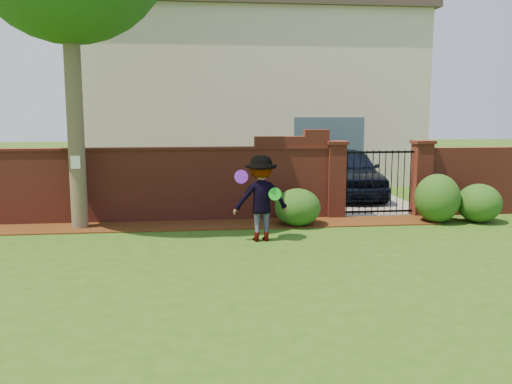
{
  "coord_description": "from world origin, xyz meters",
  "views": [
    {
      "loc": [
        -1.1,
        -8.92,
        2.59
      ],
      "look_at": [
        0.13,
        1.4,
        1.05
      ],
      "focal_mm": 38.24,
      "sensor_mm": 36.0,
      "label": 1
    }
  ],
  "objects": [
    {
      "name": "frisbee_purple",
      "position": [
        -0.13,
        1.67,
        1.32
      ],
      "size": [
        0.27,
        0.09,
        0.27
      ],
      "primitive_type": "cylinder",
      "rotation": [
        1.36,
        0.0,
        -0.03
      ],
      "color": "#681EBC",
      "rests_on": "man"
    },
    {
      "name": "brick_wall",
      "position": [
        -2.01,
        4.0,
        0.93
      ],
      "size": [
        8.7,
        0.31,
        2.16
      ],
      "color": "maroon",
      "rests_on": "ground"
    },
    {
      "name": "paper_notice",
      "position": [
        -3.6,
        3.21,
        1.5
      ],
      "size": [
        0.2,
        0.01,
        0.28
      ],
      "primitive_type": "cube",
      "color": "white",
      "rests_on": "tree"
    },
    {
      "name": "iron_gate",
      "position": [
        3.5,
        4.0,
        0.85
      ],
      "size": [
        1.78,
        0.03,
        1.6
      ],
      "color": "black",
      "rests_on": "ground"
    },
    {
      "name": "ground",
      "position": [
        0.0,
        0.0,
        -0.01
      ],
      "size": [
        80.0,
        80.0,
        0.01
      ],
      "primitive_type": "cube",
      "color": "#284B12",
      "rests_on": "ground"
    },
    {
      "name": "pillar_right",
      "position": [
        4.6,
        4.0,
        0.96
      ],
      "size": [
        0.5,
        0.5,
        1.88
      ],
      "color": "maroon",
      "rests_on": "ground"
    },
    {
      "name": "frisbee_green",
      "position": [
        0.52,
        1.56,
        0.98
      ],
      "size": [
        0.26,
        0.09,
        0.26
      ],
      "primitive_type": "cylinder",
      "rotation": [
        1.43,
        0.0,
        -0.13
      ],
      "color": "green",
      "rests_on": "man"
    },
    {
      "name": "house",
      "position": [
        1.0,
        12.0,
        3.16
      ],
      "size": [
        12.4,
        6.4,
        6.3
      ],
      "color": "beige",
      "rests_on": "ground"
    },
    {
      "name": "shrub_middle",
      "position": [
        4.61,
        3.07,
        0.57
      ],
      "size": [
        1.05,
        1.05,
        1.15
      ],
      "primitive_type": "ellipsoid",
      "color": "#154314",
      "rests_on": "ground"
    },
    {
      "name": "man",
      "position": [
        0.27,
        1.75,
        0.86
      ],
      "size": [
        1.15,
        0.71,
        1.72
      ],
      "primitive_type": "imported",
      "rotation": [
        0.0,
        0.0,
        3.2
      ],
      "color": "gray",
      "rests_on": "ground"
    },
    {
      "name": "shrub_left",
      "position": [
        1.28,
        3.08,
        0.43
      ],
      "size": [
        1.05,
        1.05,
        0.86
      ],
      "primitive_type": "ellipsoid",
      "color": "#154314",
      "rests_on": "ground"
    },
    {
      "name": "brick_wall_return",
      "position": [
        6.6,
        4.0,
        0.85
      ],
      "size": [
        4.0,
        0.25,
        1.7
      ],
      "primitive_type": "cube",
      "color": "maroon",
      "rests_on": "ground"
    },
    {
      "name": "mulch_bed",
      "position": [
        -0.95,
        3.34,
        0.01
      ],
      "size": [
        11.1,
        1.08,
        0.03
      ],
      "primitive_type": "cube",
      "color": "#3B1D0A",
      "rests_on": "ground"
    },
    {
      "name": "driveway",
      "position": [
        3.5,
        8.0,
        0.01
      ],
      "size": [
        3.2,
        8.0,
        0.01
      ],
      "primitive_type": "cube",
      "color": "slate",
      "rests_on": "ground"
    },
    {
      "name": "pillar_left",
      "position": [
        2.4,
        4.0,
        0.96
      ],
      "size": [
        0.5,
        0.5,
        1.88
      ],
      "color": "maroon",
      "rests_on": "ground"
    },
    {
      "name": "shrub_right",
      "position": [
        5.6,
        2.99,
        0.46
      ],
      "size": [
        1.02,
        1.02,
        0.91
      ],
      "primitive_type": "ellipsoid",
      "color": "#154314",
      "rests_on": "ground"
    },
    {
      "name": "car",
      "position": [
        3.59,
        6.99,
        0.76
      ],
      "size": [
        2.02,
        4.54,
        1.52
      ],
      "primitive_type": "imported",
      "rotation": [
        0.0,
        0.0,
        -0.05
      ],
      "color": "black",
      "rests_on": "ground"
    }
  ]
}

